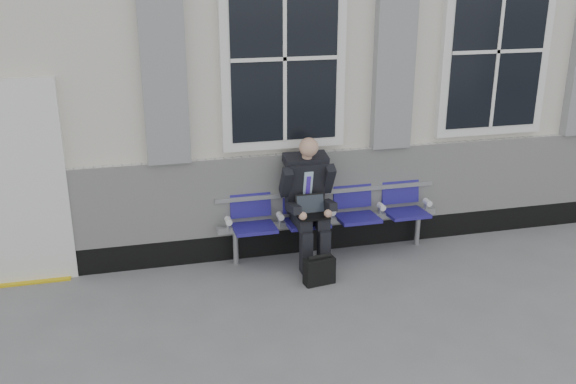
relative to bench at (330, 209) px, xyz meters
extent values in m
plane|color=slate|center=(1.64, -1.32, -0.55)|extent=(70.00, 70.00, 0.00)
cube|color=beige|center=(1.64, 2.18, 1.55)|extent=(14.00, 4.00, 4.20)
cube|color=black|center=(1.64, 0.15, -0.40)|extent=(14.00, 0.10, 0.30)
cube|color=silver|center=(1.64, 0.14, 0.20)|extent=(14.00, 0.08, 0.90)
cube|color=gray|center=(-1.76, 0.12, 1.85)|extent=(0.45, 0.14, 2.40)
cube|color=gray|center=(0.74, 0.12, 1.85)|extent=(0.45, 0.14, 2.40)
cube|color=white|center=(-0.51, 0.14, 1.70)|extent=(1.35, 0.10, 1.95)
cube|color=black|center=(-0.51, 0.09, 1.70)|extent=(1.15, 0.02, 1.75)
cube|color=white|center=(1.99, 0.14, 1.70)|extent=(1.35, 0.10, 1.95)
cube|color=black|center=(1.99, 0.09, 1.70)|extent=(1.15, 0.02, 1.75)
cube|color=black|center=(-3.36, 0.28, 0.50)|extent=(0.95, 0.30, 2.10)
cube|color=white|center=(-3.36, 0.13, 0.50)|extent=(1.10, 0.10, 2.20)
cube|color=gold|center=(-3.36, 0.16, -0.54)|extent=(0.95, 0.30, 0.02)
cube|color=#9EA0A3|center=(0.00, -0.02, -0.13)|extent=(2.60, 0.07, 0.07)
cube|color=#9EA0A3|center=(0.00, 0.10, 0.18)|extent=(2.60, 0.05, 0.05)
cylinder|color=#9EA0A3|center=(-1.10, -0.02, -0.36)|extent=(0.06, 0.06, 0.39)
cylinder|color=#9EA0A3|center=(1.10, -0.02, -0.36)|extent=(0.06, 0.06, 0.39)
cube|color=navy|center=(-0.90, -0.10, -0.10)|extent=(0.46, 0.42, 0.07)
cube|color=navy|center=(-0.90, 0.11, 0.16)|extent=(0.46, 0.10, 0.40)
cube|color=navy|center=(-0.30, -0.10, -0.10)|extent=(0.46, 0.42, 0.07)
cube|color=navy|center=(-0.30, 0.11, 0.16)|extent=(0.46, 0.10, 0.40)
cube|color=navy|center=(0.30, -0.10, -0.10)|extent=(0.46, 0.42, 0.07)
cube|color=navy|center=(0.30, 0.11, 0.16)|extent=(0.46, 0.10, 0.40)
cube|color=navy|center=(0.90, -0.10, -0.10)|extent=(0.46, 0.42, 0.07)
cube|color=navy|center=(0.90, 0.11, 0.16)|extent=(0.46, 0.10, 0.40)
cylinder|color=white|center=(-1.18, -0.07, 0.00)|extent=(0.07, 0.12, 0.07)
cylinder|color=white|center=(-0.60, -0.07, 0.00)|extent=(0.07, 0.12, 0.07)
cylinder|color=white|center=(0.00, -0.07, 0.00)|extent=(0.07, 0.12, 0.07)
cylinder|color=white|center=(0.60, -0.07, 0.00)|extent=(0.07, 0.12, 0.07)
cylinder|color=white|center=(1.18, -0.07, 0.00)|extent=(0.07, 0.12, 0.07)
cube|color=black|center=(-0.40, -0.48, -0.51)|extent=(0.11, 0.26, 0.09)
cube|color=black|center=(-0.20, -0.48, -0.51)|extent=(0.11, 0.26, 0.09)
cube|color=black|center=(-0.40, -0.42, -0.31)|extent=(0.12, 0.13, 0.47)
cube|color=black|center=(-0.20, -0.42, -0.31)|extent=(0.12, 0.13, 0.47)
cube|color=black|center=(-0.40, -0.20, -0.01)|extent=(0.14, 0.45, 0.14)
cube|color=black|center=(-0.20, -0.20, -0.01)|extent=(0.14, 0.45, 0.14)
cube|color=black|center=(-0.30, 0.00, 0.32)|extent=(0.42, 0.34, 0.63)
cube|color=#B9DBF3|center=(-0.30, -0.12, 0.34)|extent=(0.10, 0.10, 0.36)
cube|color=#492BCA|center=(-0.30, -0.13, 0.32)|extent=(0.05, 0.08, 0.30)
cube|color=black|center=(-0.30, -0.03, 0.62)|extent=(0.48, 0.24, 0.14)
cylinder|color=tan|center=(-0.30, -0.08, 0.69)|extent=(0.11, 0.11, 0.10)
sphere|color=tan|center=(-0.30, -0.14, 0.79)|extent=(0.21, 0.21, 0.21)
cube|color=black|center=(-0.54, -0.11, 0.40)|extent=(0.10, 0.28, 0.37)
cube|color=black|center=(-0.06, -0.10, 0.40)|extent=(0.10, 0.28, 0.37)
cube|color=black|center=(-0.50, -0.29, 0.16)|extent=(0.09, 0.31, 0.14)
cube|color=black|center=(-0.10, -0.28, 0.16)|extent=(0.09, 0.31, 0.14)
sphere|color=tan|center=(-0.44, -0.42, 0.12)|extent=(0.09, 0.09, 0.09)
sphere|color=tan|center=(-0.16, -0.42, 0.12)|extent=(0.09, 0.09, 0.09)
cube|color=black|center=(-0.30, -0.34, 0.07)|extent=(0.33, 0.23, 0.02)
cube|color=black|center=(-0.30, -0.23, 0.17)|extent=(0.33, 0.09, 0.21)
cube|color=black|center=(-0.30, -0.24, 0.17)|extent=(0.30, 0.07, 0.18)
cube|color=black|center=(-0.33, -0.70, -0.41)|extent=(0.34, 0.18, 0.29)
cylinder|color=black|center=(-0.33, -0.70, -0.24)|extent=(0.26, 0.09, 0.05)
camera|label=1|loc=(-2.13, -6.50, 2.62)|focal=40.00mm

